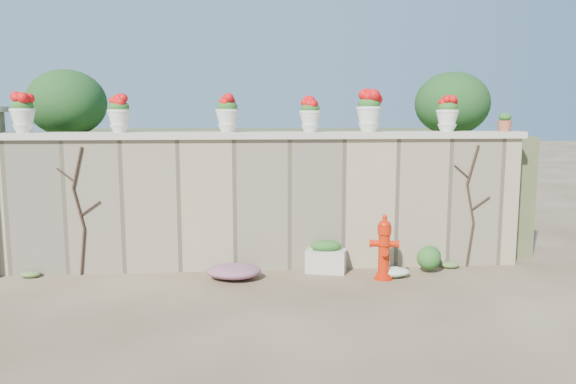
{
  "coord_description": "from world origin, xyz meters",
  "views": [
    {
      "loc": [
        -0.28,
        -6.72,
        2.38
      ],
      "look_at": [
        0.37,
        1.4,
        1.24
      ],
      "focal_mm": 35.0,
      "sensor_mm": 36.0,
      "label": 1
    }
  ],
  "objects": [
    {
      "name": "wall_cap",
      "position": [
        0.0,
        1.8,
        2.05
      ],
      "size": [
        8.1,
        0.52,
        0.1
      ],
      "primitive_type": "cube",
      "color": "beige",
      "rests_on": "stone_wall"
    },
    {
      "name": "white_flowers",
      "position": [
        1.87,
        1.07,
        0.09
      ],
      "size": [
        0.51,
        0.41,
        0.18
      ],
      "primitive_type": "ellipsoid",
      "color": "white",
      "rests_on": "ground"
    },
    {
      "name": "green_shrub",
      "position": [
        2.49,
        1.33,
        0.26
      ],
      "size": [
        0.54,
        0.48,
        0.51
      ],
      "primitive_type": "ellipsoid",
      "color": "#1E5119",
      "rests_on": "ground"
    },
    {
      "name": "fire_hydrant",
      "position": [
        1.73,
        1.01,
        0.48
      ],
      "size": [
        0.41,
        0.29,
        0.94
      ],
      "rotation": [
        0.0,
        0.0,
        -0.18
      ],
      "color": "red",
      "rests_on": "ground"
    },
    {
      "name": "planter_box",
      "position": [
        0.95,
        1.45,
        0.23
      ],
      "size": [
        0.66,
        0.49,
        0.49
      ],
      "rotation": [
        0.0,
        0.0,
        -0.28
      ],
      "color": "beige",
      "rests_on": "ground"
    },
    {
      "name": "urn_pot_0",
      "position": [
        -3.47,
        1.8,
        2.38
      ],
      "size": [
        0.36,
        0.36,
        0.56
      ],
      "color": "silver",
      "rests_on": "wall_cap"
    },
    {
      "name": "urn_pot_5",
      "position": [
        2.87,
        1.8,
        2.37
      ],
      "size": [
        0.34,
        0.34,
        0.54
      ],
      "color": "silver",
      "rests_on": "wall_cap"
    },
    {
      "name": "back_shrub_right",
      "position": [
        3.4,
        3.0,
        2.55
      ],
      "size": [
        1.3,
        1.3,
        1.1
      ],
      "primitive_type": "ellipsoid",
      "color": "#143814",
      "rests_on": "raised_fill"
    },
    {
      "name": "vine_left",
      "position": [
        -2.67,
        1.58,
        0.99
      ],
      "size": [
        0.6,
        0.04,
        1.91
      ],
      "color": "black",
      "rests_on": "ground"
    },
    {
      "name": "urn_pot_4",
      "position": [
        1.64,
        1.8,
        2.4
      ],
      "size": [
        0.39,
        0.39,
        0.62
      ],
      "color": "silver",
      "rests_on": "wall_cap"
    },
    {
      "name": "urn_pot_2",
      "position": [
        -0.51,
        1.8,
        2.37
      ],
      "size": [
        0.35,
        0.35,
        0.55
      ],
      "color": "silver",
      "rests_on": "wall_cap"
    },
    {
      "name": "stone_wall",
      "position": [
        0.0,
        1.8,
        1.0
      ],
      "size": [
        8.0,
        0.4,
        2.0
      ],
      "primitive_type": "cube",
      "color": "#9D8B68",
      "rests_on": "ground"
    },
    {
      "name": "vine_right",
      "position": [
        3.23,
        1.58,
        0.99
      ],
      "size": [
        0.6,
        0.04,
        1.91
      ],
      "color": "black",
      "rests_on": "ground"
    },
    {
      "name": "back_shrub_left",
      "position": [
        -3.2,
        3.0,
        2.55
      ],
      "size": [
        1.3,
        1.3,
        1.1
      ],
      "primitive_type": "ellipsoid",
      "color": "#143814",
      "rests_on": "raised_fill"
    },
    {
      "name": "urn_pot_3",
      "position": [
        0.74,
        1.8,
        2.36
      ],
      "size": [
        0.33,
        0.33,
        0.52
      ],
      "color": "silver",
      "rests_on": "wall_cap"
    },
    {
      "name": "urn_pot_1",
      "position": [
        -2.09,
        1.8,
        2.37
      ],
      "size": [
        0.34,
        0.34,
        0.54
      ],
      "color": "silver",
      "rests_on": "wall_cap"
    },
    {
      "name": "terracotta_pot",
      "position": [
        3.8,
        1.8,
        2.23
      ],
      "size": [
        0.23,
        0.23,
        0.28
      ],
      "color": "#A55032",
      "rests_on": "wall_cap"
    },
    {
      "name": "magenta_clump",
      "position": [
        -0.52,
        1.16,
        0.13
      ],
      "size": [
        0.99,
        0.66,
        0.26
      ],
      "primitive_type": "ellipsoid",
      "color": "#AE2288",
      "rests_on": "ground"
    },
    {
      "name": "raised_fill",
      "position": [
        0.0,
        5.0,
        1.0
      ],
      "size": [
        9.0,
        6.0,
        2.0
      ],
      "primitive_type": "cube",
      "color": "#384C23",
      "rests_on": "ground"
    },
    {
      "name": "ground",
      "position": [
        0.0,
        0.0,
        0.0
      ],
      "size": [
        80.0,
        80.0,
        0.0
      ],
      "primitive_type": "plane",
      "color": "#4B3925",
      "rests_on": "ground"
    }
  ]
}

